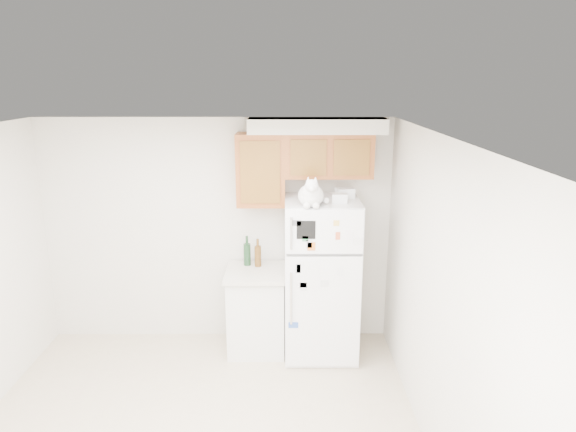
{
  "coord_description": "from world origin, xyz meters",
  "views": [
    {
      "loc": [
        0.75,
        -3.43,
        2.9
      ],
      "look_at": [
        0.78,
        1.55,
        1.55
      ],
      "focal_mm": 32.0,
      "sensor_mm": 36.0,
      "label": 1
    }
  ],
  "objects_px": {
    "storage_box_back": "(345,193)",
    "cat": "(311,194)",
    "refrigerator": "(321,279)",
    "bottle_amber": "(258,253)",
    "bottle_green": "(247,251)",
    "base_counter": "(257,309)",
    "storage_box_front": "(340,198)"
  },
  "relations": [
    {
      "from": "cat",
      "to": "storage_box_back",
      "type": "bearing_deg",
      "value": 45.29
    },
    {
      "from": "storage_box_front",
      "to": "bottle_green",
      "type": "relative_size",
      "value": 0.46
    },
    {
      "from": "refrigerator",
      "to": "bottle_green",
      "type": "height_order",
      "value": "refrigerator"
    },
    {
      "from": "cat",
      "to": "storage_box_back",
      "type": "xyz_separation_m",
      "value": [
        0.36,
        0.37,
        -0.07
      ]
    },
    {
      "from": "refrigerator",
      "to": "cat",
      "type": "bearing_deg",
      "value": -116.53
    },
    {
      "from": "storage_box_front",
      "to": "bottle_amber",
      "type": "distance_m",
      "value": 1.11
    },
    {
      "from": "storage_box_back",
      "to": "bottle_amber",
      "type": "xyz_separation_m",
      "value": [
        -0.91,
        0.08,
        -0.67
      ]
    },
    {
      "from": "bottle_green",
      "to": "bottle_amber",
      "type": "relative_size",
      "value": 1.06
    },
    {
      "from": "base_counter",
      "to": "storage_box_back",
      "type": "relative_size",
      "value": 5.11
    },
    {
      "from": "refrigerator",
      "to": "bottle_amber",
      "type": "relative_size",
      "value": 5.48
    },
    {
      "from": "storage_box_back",
      "to": "storage_box_front",
      "type": "distance_m",
      "value": 0.22
    },
    {
      "from": "storage_box_back",
      "to": "bottle_amber",
      "type": "height_order",
      "value": "storage_box_back"
    },
    {
      "from": "storage_box_back",
      "to": "bottle_green",
      "type": "distance_m",
      "value": 1.23
    },
    {
      "from": "refrigerator",
      "to": "cat",
      "type": "distance_m",
      "value": 1.01
    },
    {
      "from": "storage_box_back",
      "to": "base_counter",
      "type": "bearing_deg",
      "value": 170.31
    },
    {
      "from": "storage_box_back",
      "to": "bottle_amber",
      "type": "bearing_deg",
      "value": 163.11
    },
    {
      "from": "cat",
      "to": "storage_box_back",
      "type": "relative_size",
      "value": 2.49
    },
    {
      "from": "cat",
      "to": "refrigerator",
      "type": "bearing_deg",
      "value": 63.47
    },
    {
      "from": "refrigerator",
      "to": "cat",
      "type": "height_order",
      "value": "cat"
    },
    {
      "from": "base_counter",
      "to": "storage_box_front",
      "type": "distance_m",
      "value": 1.55
    },
    {
      "from": "refrigerator",
      "to": "bottle_amber",
      "type": "distance_m",
      "value": 0.73
    },
    {
      "from": "refrigerator",
      "to": "storage_box_back",
      "type": "distance_m",
      "value": 0.94
    },
    {
      "from": "base_counter",
      "to": "bottle_amber",
      "type": "height_order",
      "value": "bottle_amber"
    },
    {
      "from": "bottle_green",
      "to": "storage_box_back",
      "type": "bearing_deg",
      "value": -6.53
    },
    {
      "from": "base_counter",
      "to": "bottle_amber",
      "type": "xyz_separation_m",
      "value": [
        0.02,
        0.12,
        0.61
      ]
    },
    {
      "from": "base_counter",
      "to": "bottle_amber",
      "type": "distance_m",
      "value": 0.62
    },
    {
      "from": "cat",
      "to": "bottle_green",
      "type": "bearing_deg",
      "value": 143.81
    },
    {
      "from": "cat",
      "to": "bottle_amber",
      "type": "distance_m",
      "value": 1.02
    },
    {
      "from": "storage_box_back",
      "to": "cat",
      "type": "bearing_deg",
      "value": -146.71
    },
    {
      "from": "storage_box_back",
      "to": "bottle_green",
      "type": "relative_size",
      "value": 0.55
    },
    {
      "from": "bottle_green",
      "to": "bottle_amber",
      "type": "height_order",
      "value": "bottle_green"
    },
    {
      "from": "cat",
      "to": "bottle_amber",
      "type": "bearing_deg",
      "value": 140.72
    }
  ]
}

